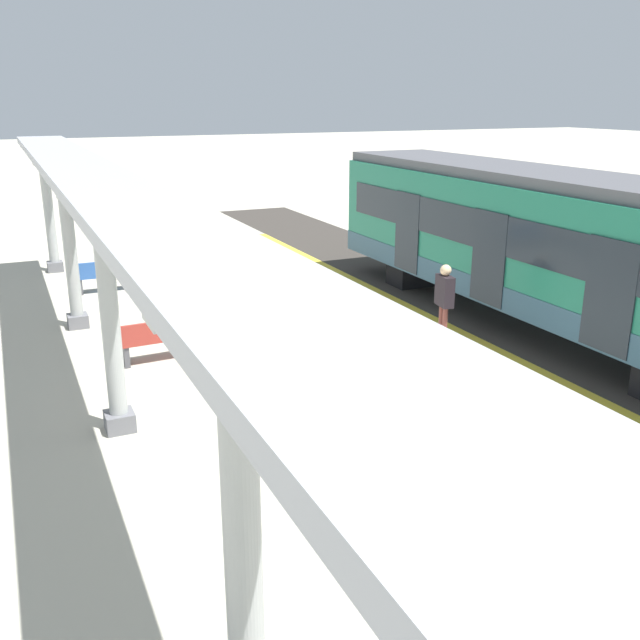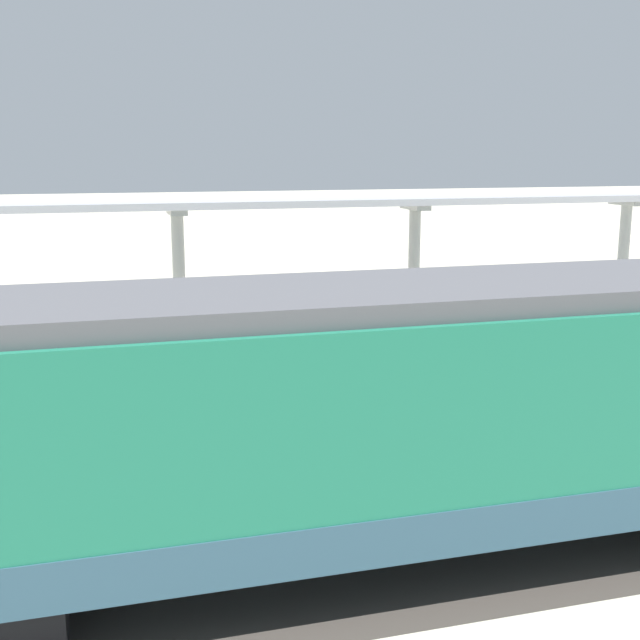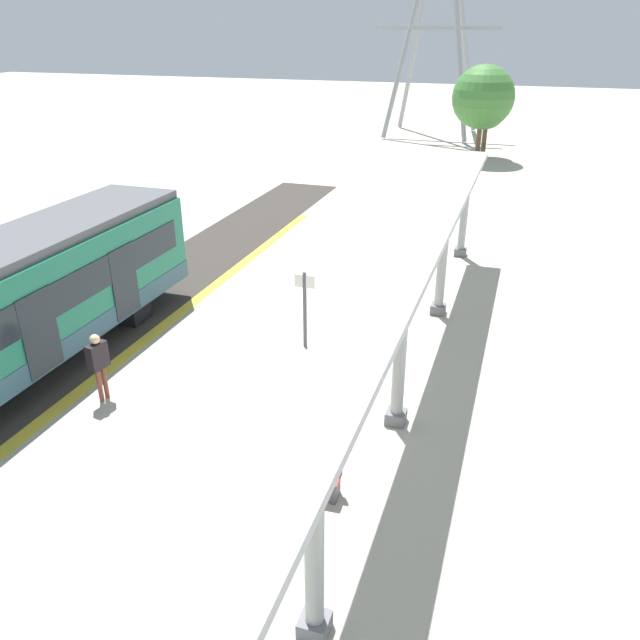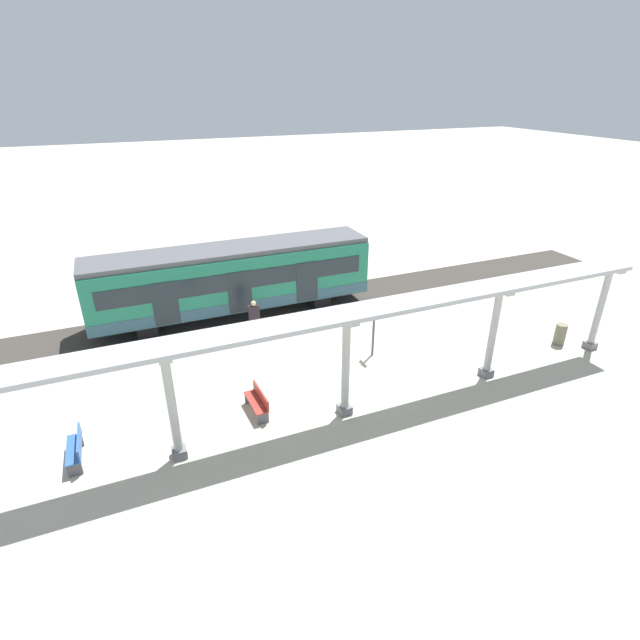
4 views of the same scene
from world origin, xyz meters
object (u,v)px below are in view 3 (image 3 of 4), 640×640
canopy_pillar_second (314,535)px  platform_info_sign (305,303)px  canopy_pillar_fifth (465,207)px  canopy_pillar_third (400,348)px  trash_bin (435,249)px  passenger_waiting_near_edge (98,360)px  canopy_pillar_fourth (443,255)px  bench_mid_platform (303,471)px

canopy_pillar_second → platform_info_sign: size_ratio=1.71×
canopy_pillar_second → canopy_pillar_fifth: bearing=90.0°
canopy_pillar_third → trash_bin: (-0.84, 10.91, -1.43)m
canopy_pillar_third → canopy_pillar_fifth: size_ratio=1.00×
canopy_pillar_fifth → passenger_waiting_near_edge: bearing=-117.6°
canopy_pillar_fifth → canopy_pillar_second: bearing=-90.0°
platform_info_sign → passenger_waiting_near_edge: bearing=-131.9°
trash_bin → passenger_waiting_near_edge: size_ratio=0.55×
canopy_pillar_second → trash_bin: size_ratio=3.97×
canopy_pillar_third → passenger_waiting_near_edge: size_ratio=2.17×
canopy_pillar_fifth → passenger_waiting_near_edge: size_ratio=2.17×
canopy_pillar_fourth → canopy_pillar_fifth: same height
bench_mid_platform → platform_info_sign: 5.98m
canopy_pillar_second → trash_bin: 16.66m
trash_bin → platform_info_sign: (-2.34, -8.08, 0.85)m
canopy_pillar_second → passenger_waiting_near_edge: canopy_pillar_second is taller
canopy_pillar_second → canopy_pillar_fourth: (0.00, 11.85, 0.00)m
canopy_pillar_third → trash_bin: size_ratio=3.97×
passenger_waiting_near_edge → platform_info_sign: bearing=48.1°
canopy_pillar_second → bench_mid_platform: canopy_pillar_second is taller
platform_info_sign → passenger_waiting_near_edge: 5.48m
canopy_pillar_third → canopy_pillar_fourth: same height
platform_info_sign → canopy_pillar_second: bearing=-69.5°
canopy_pillar_third → passenger_waiting_near_edge: 7.00m
canopy_pillar_third → canopy_pillar_fourth: 6.19m
trash_bin → platform_info_sign: bearing=-106.1°
bench_mid_platform → platform_info_sign: bearing=109.2°
canopy_pillar_second → canopy_pillar_fourth: bearing=90.0°
platform_info_sign → trash_bin: bearing=73.9°
canopy_pillar_second → passenger_waiting_near_edge: (-6.84, 4.42, -0.82)m
bench_mid_platform → canopy_pillar_second: bearing=-67.0°
canopy_pillar_fourth → trash_bin: 5.00m
canopy_pillar_second → canopy_pillar_third: bearing=90.0°
canopy_pillar_third → passenger_waiting_near_edge: canopy_pillar_third is taller
trash_bin → canopy_pillar_fourth: bearing=-79.9°
canopy_pillar_fourth → bench_mid_platform: (-1.24, -8.95, -1.46)m
canopy_pillar_fifth → passenger_waiting_near_edge: 14.78m
canopy_pillar_third → bench_mid_platform: 3.36m
canopy_pillar_second → passenger_waiting_near_edge: bearing=147.1°
canopy_pillar_fourth → bench_mid_platform: 9.15m
bench_mid_platform → canopy_pillar_third: bearing=65.9°
canopy_pillar_third → platform_info_sign: canopy_pillar_third is taller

